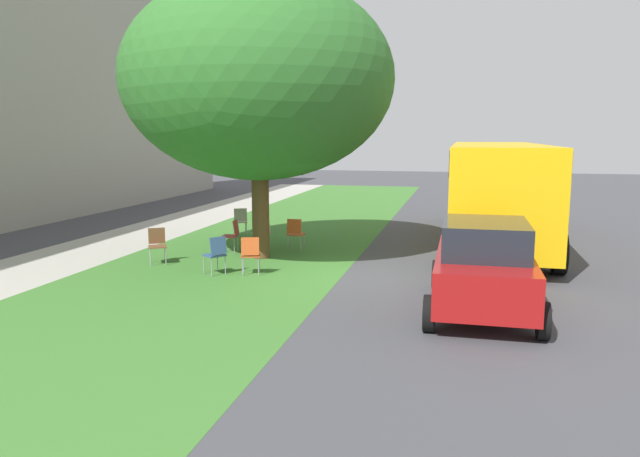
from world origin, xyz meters
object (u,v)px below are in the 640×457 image
object	(u,v)px
chair_6	(263,231)
chair_5	(240,219)
chair_0	(157,243)
chair_3	(251,252)
chair_2	(295,232)
chair_1	(232,233)
chair_4	(216,252)
street_tree	(259,80)
school_bus	(495,183)
parked_car	(484,266)

from	to	relation	value
chair_6	chair_5	bearing A→B (deg)	35.73
chair_0	chair_5	size ratio (longest dim) A/B	1.00
chair_0	chair_3	world-z (taller)	same
chair_2	chair_5	world-z (taller)	same
chair_0	chair_3	xyz separation A→B (m)	(-0.63, -2.65, 0.00)
chair_1	chair_4	xyz separation A→B (m)	(-2.56, -0.62, 0.00)
chair_0	chair_5	distance (m)	4.40
chair_5	chair_6	size ratio (longest dim) A/B	1.00
street_tree	chair_6	bearing A→B (deg)	16.14
chair_5	school_bus	bearing A→B (deg)	-84.87
chair_5	parked_car	size ratio (longest dim) A/B	0.24
chair_0	parked_car	world-z (taller)	parked_car
parked_car	chair_1	bearing A→B (deg)	57.15
chair_5	parked_car	xyz separation A→B (m)	(-6.73, -7.17, 0.32)
chair_4	parked_car	size ratio (longest dim) A/B	0.24
chair_2	chair_3	size ratio (longest dim) A/B	1.00
street_tree	chair_3	bearing A→B (deg)	-168.03
chair_1	chair_3	xyz separation A→B (m)	(-2.42, -1.39, 0.00)
chair_0	chair_6	world-z (taller)	same
chair_4	chair_6	xyz separation A→B (m)	(3.18, -0.04, 0.00)
chair_5	chair_2	bearing A→B (deg)	-129.51
chair_2	chair_5	size ratio (longest dim) A/B	1.00
chair_0	chair_1	size ratio (longest dim) A/B	1.00
chair_3	parked_car	size ratio (longest dim) A/B	0.24
chair_2	chair_6	bearing A→B (deg)	92.80
chair_6	school_bus	bearing A→B (deg)	-67.02
chair_3	parked_car	distance (m)	5.32
chair_0	parked_car	size ratio (longest dim) A/B	0.24
street_tree	chair_0	distance (m)	4.74
chair_2	chair_3	xyz separation A→B (m)	(-3.08, 0.19, 0.00)
chair_3	school_bus	world-z (taller)	school_bus
chair_5	parked_car	world-z (taller)	parked_car
chair_4	chair_6	bearing A→B (deg)	-0.80
street_tree	chair_3	world-z (taller)	street_tree
chair_2	parked_car	size ratio (longest dim) A/B	0.24
chair_2	school_bus	distance (m)	6.09
street_tree	chair_0	world-z (taller)	street_tree
chair_0	chair_1	bearing A→B (deg)	-35.20
chair_6	parked_car	bearing A→B (deg)	-129.61
chair_5	school_bus	world-z (taller)	school_bus
street_tree	school_bus	world-z (taller)	street_tree
street_tree	chair_5	size ratio (longest dim) A/B	7.93
chair_1	school_bus	xyz separation A→B (m)	(3.28, -6.93, 1.24)
street_tree	chair_1	xyz separation A→B (m)	(0.51, 0.99, -3.97)
chair_6	school_bus	size ratio (longest dim) A/B	0.08
chair_1	chair_4	world-z (taller)	same
chair_0	chair_1	world-z (taller)	same
chair_4	parked_car	distance (m)	6.02
chair_0	chair_4	xyz separation A→B (m)	(-0.78, -1.88, 0.00)
chair_2	chair_1	bearing A→B (deg)	112.78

